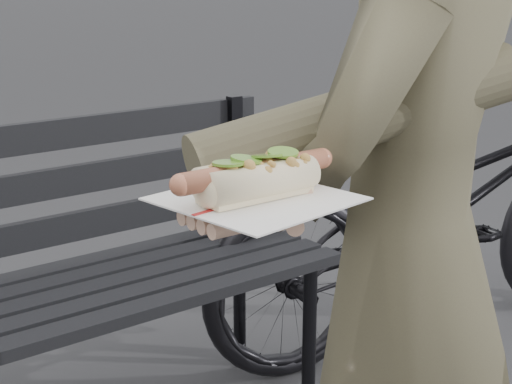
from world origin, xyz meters
The scene contains 4 objects.
park_bench centered at (0.08, 0.98, 0.52)m, with size 1.50×0.44×0.88m.
bicycle centered at (1.44, 0.84, 0.47)m, with size 0.62×1.78×0.93m, color black.
person centered at (0.31, -0.01, 0.79)m, with size 0.58×0.38×1.58m, color brown.
held_hotdog centered at (0.11, -0.05, 1.03)m, with size 0.62×0.31×0.20m.
Camera 1 is at (-0.60, -0.80, 1.25)m, focal length 55.00 mm.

